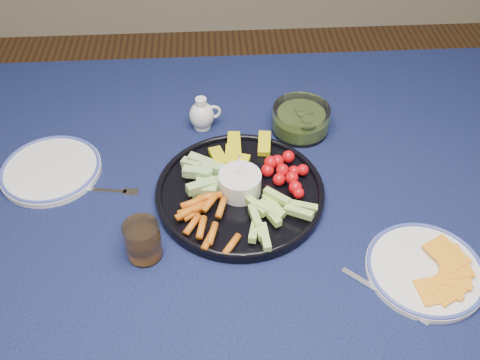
{
  "coord_description": "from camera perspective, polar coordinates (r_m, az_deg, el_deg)",
  "views": [
    {
      "loc": [
        -0.11,
        -0.78,
        1.57
      ],
      "look_at": [
        -0.06,
        -0.01,
        0.79
      ],
      "focal_mm": 40.0,
      "sensor_mm": 36.0,
      "label": 1
    }
  ],
  "objects": [
    {
      "name": "cheese_plate",
      "position": [
        1.05,
        19.19,
        -8.89
      ],
      "size": [
        0.22,
        0.22,
        0.03
      ],
      "color": "white",
      "rests_on": "dining_table"
    },
    {
      "name": "side_plate_extra",
      "position": [
        1.24,
        -19.53,
        1.09
      ],
      "size": [
        0.22,
        0.22,
        0.02
      ],
      "color": "white",
      "rests_on": "dining_table"
    },
    {
      "name": "crudite_platter",
      "position": [
        1.11,
        -0.13,
        -1.02
      ],
      "size": [
        0.35,
        0.35,
        0.11
      ],
      "color": "black",
      "rests_on": "dining_table"
    },
    {
      "name": "fork_right",
      "position": [
        1.01,
        15.95,
        -12.15
      ],
      "size": [
        0.14,
        0.13,
        0.0
      ],
      "color": "white",
      "rests_on": "dining_table"
    },
    {
      "name": "fork_left",
      "position": [
        1.17,
        -13.82,
        -1.16
      ],
      "size": [
        0.15,
        0.04,
        0.0
      ],
      "color": "white",
      "rests_on": "dining_table"
    },
    {
      "name": "juice_tumbler",
      "position": [
        1.02,
        -10.28,
        -6.55
      ],
      "size": [
        0.07,
        0.07,
        0.08
      ],
      "color": "silver",
      "rests_on": "dining_table"
    },
    {
      "name": "pickle_bowl",
      "position": [
        1.28,
        6.48,
        6.33
      ],
      "size": [
        0.14,
        0.14,
        0.06
      ],
      "color": "silver",
      "rests_on": "dining_table"
    },
    {
      "name": "dining_table",
      "position": [
        1.2,
        2.85,
        -3.97
      ],
      "size": [
        1.67,
        1.07,
        0.75
      ],
      "color": "#482E18",
      "rests_on": "ground"
    },
    {
      "name": "creamer_pitcher",
      "position": [
        1.28,
        -4.06,
        6.95
      ],
      "size": [
        0.08,
        0.06,
        0.08
      ],
      "color": "white",
      "rests_on": "dining_table"
    }
  ]
}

